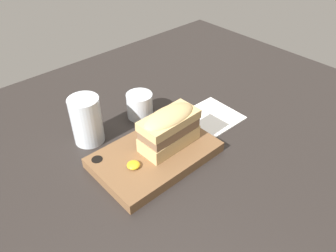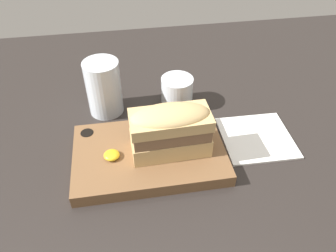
{
  "view_description": "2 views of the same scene",
  "coord_description": "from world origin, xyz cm",
  "px_view_note": "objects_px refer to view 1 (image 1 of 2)",
  "views": [
    {
      "loc": [
        -42.71,
        -47.32,
        57.77
      ],
      "look_at": [
        -1.34,
        -1.73,
        10.18
      ],
      "focal_mm": 35.0,
      "sensor_mm": 36.0,
      "label": 1
    },
    {
      "loc": [
        -9.0,
        -46.27,
        50.3
      ],
      "look_at": [
        -1.65,
        -1.21,
        9.94
      ],
      "focal_mm": 35.0,
      "sensor_mm": 36.0,
      "label": 2
    }
  ],
  "objects_px": {
    "serving_board": "(155,155)",
    "wine_glass": "(140,106)",
    "water_glass": "(87,123)",
    "sandwich": "(169,127)",
    "napkin": "(211,117)"
  },
  "relations": [
    {
      "from": "serving_board",
      "to": "wine_glass",
      "type": "xyz_separation_m",
      "value": [
        0.09,
        0.17,
        0.02
      ]
    },
    {
      "from": "sandwich",
      "to": "water_glass",
      "type": "distance_m",
      "value": 0.22
    },
    {
      "from": "water_glass",
      "to": "wine_glass",
      "type": "height_order",
      "value": "water_glass"
    },
    {
      "from": "water_glass",
      "to": "wine_glass",
      "type": "bearing_deg",
      "value": -1.26
    },
    {
      "from": "sandwich",
      "to": "wine_glass",
      "type": "distance_m",
      "value": 0.19
    },
    {
      "from": "serving_board",
      "to": "napkin",
      "type": "bearing_deg",
      "value": 5.49
    },
    {
      "from": "sandwich",
      "to": "wine_glass",
      "type": "relative_size",
      "value": 2.01
    },
    {
      "from": "sandwich",
      "to": "napkin",
      "type": "distance_m",
      "value": 0.21
    },
    {
      "from": "wine_glass",
      "to": "napkin",
      "type": "height_order",
      "value": "wine_glass"
    },
    {
      "from": "serving_board",
      "to": "napkin",
      "type": "relative_size",
      "value": 1.98
    },
    {
      "from": "serving_board",
      "to": "wine_glass",
      "type": "bearing_deg",
      "value": 62.54
    },
    {
      "from": "sandwich",
      "to": "serving_board",
      "type": "bearing_deg",
      "value": 171.32
    },
    {
      "from": "water_glass",
      "to": "napkin",
      "type": "xyz_separation_m",
      "value": [
        0.31,
        -0.15,
        -0.05
      ]
    },
    {
      "from": "serving_board",
      "to": "wine_glass",
      "type": "relative_size",
      "value": 3.96
    },
    {
      "from": "serving_board",
      "to": "wine_glass",
      "type": "height_order",
      "value": "wine_glass"
    }
  ]
}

